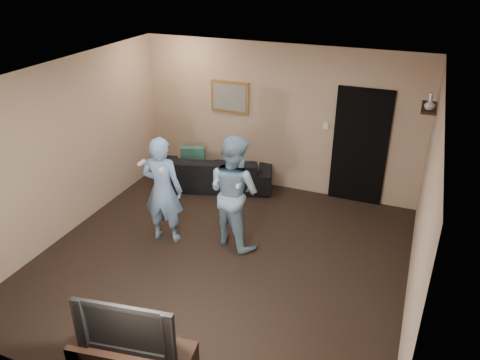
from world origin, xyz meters
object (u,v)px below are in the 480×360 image
at_px(television, 129,323).
at_px(sofa, 216,171).
at_px(wii_player_left, 163,190).
at_px(wii_player_right, 234,192).

bearing_deg(television, sofa, 94.99).
bearing_deg(wii_player_left, wii_player_right, 16.44).
xyz_separation_m(sofa, wii_player_right, (1.03, -1.59, 0.55)).
relative_size(television, wii_player_left, 0.62).
distance_m(wii_player_left, wii_player_right, 1.04).
bearing_deg(wii_player_right, wii_player_left, -163.56).
bearing_deg(sofa, wii_player_right, 106.33).
relative_size(sofa, wii_player_right, 1.21).
bearing_deg(wii_player_left, sofa, 90.79).
distance_m(television, wii_player_left, 2.62).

